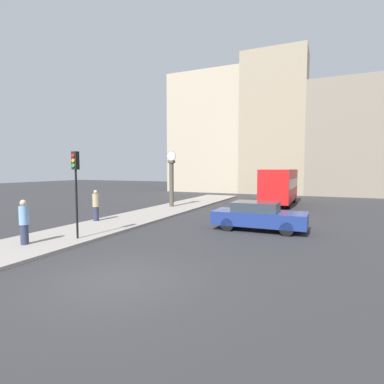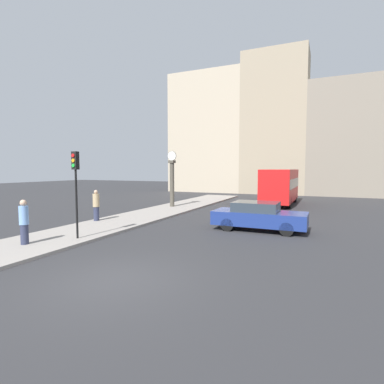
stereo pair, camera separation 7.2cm
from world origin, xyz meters
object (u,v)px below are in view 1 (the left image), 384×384
at_px(sedan_car, 259,216).
at_px(street_clock, 171,180).
at_px(pedestrian_tan_coat, 96,205).
at_px(pedestrian_blue_stripe, 24,222).
at_px(traffic_light_near, 76,176).
at_px(bus_distant, 279,185).

relative_size(sedan_car, street_clock, 1.05).
distance_m(pedestrian_tan_coat, pedestrian_blue_stripe, 5.56).
bearing_deg(street_clock, pedestrian_tan_coat, -96.60).
bearing_deg(street_clock, pedestrian_blue_stripe, -88.54).
bearing_deg(traffic_light_near, street_clock, 97.28).
height_order(sedan_car, pedestrian_blue_stripe, pedestrian_blue_stripe).
bearing_deg(sedan_car, bus_distant, 92.80).
xyz_separation_m(bus_distant, pedestrian_tan_coat, (-8.41, -13.54, -0.73)).
distance_m(street_clock, pedestrian_tan_coat, 7.80).
height_order(sedan_car, pedestrian_tan_coat, pedestrian_tan_coat).
distance_m(sedan_car, traffic_light_near, 8.85).
relative_size(street_clock, pedestrian_blue_stripe, 2.48).
distance_m(bus_distant, pedestrian_tan_coat, 15.96).
distance_m(street_clock, pedestrian_blue_stripe, 13.14).
bearing_deg(pedestrian_blue_stripe, street_clock, 91.46).
bearing_deg(sedan_car, traffic_light_near, -140.50).
relative_size(bus_distant, pedestrian_blue_stripe, 4.24).
bearing_deg(traffic_light_near, sedan_car, 39.50).
distance_m(sedan_car, bus_distant, 11.91).
xyz_separation_m(sedan_car, pedestrian_blue_stripe, (-7.77, -7.10, 0.29)).
relative_size(sedan_car, pedestrian_blue_stripe, 2.60).
xyz_separation_m(traffic_light_near, pedestrian_blue_stripe, (-1.13, -1.63, -1.77)).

